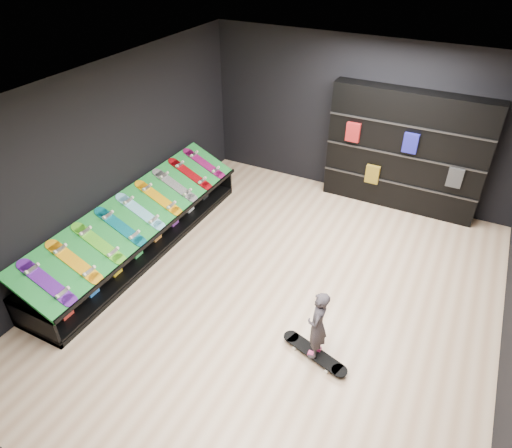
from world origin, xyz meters
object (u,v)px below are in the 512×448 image
at_px(display_rack, 142,235).
at_px(back_shelving, 405,152).
at_px(child, 316,336).
at_px(floor_skateboard, 314,355).

distance_m(display_rack, back_shelving, 4.89).
height_order(display_rack, back_shelving, back_shelving).
bearing_deg(child, floor_skateboard, 0.00).
distance_m(back_shelving, child, 4.23).
bearing_deg(back_shelving, floor_skateboard, -90.77).
distance_m(floor_skateboard, child, 0.34).
bearing_deg(floor_skateboard, back_shelving, 106.22).
bearing_deg(back_shelving, child, -90.77).
relative_size(display_rack, floor_skateboard, 4.59).
bearing_deg(display_rack, child, -13.92).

